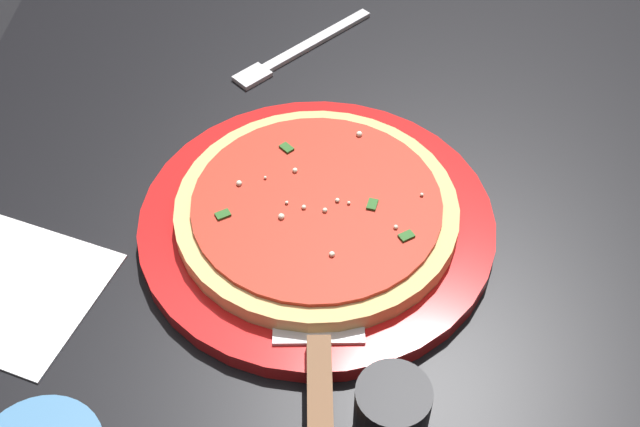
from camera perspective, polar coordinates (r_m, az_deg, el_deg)
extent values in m
cube|color=black|center=(1.32, -11.84, 2.06)|extent=(0.06, 0.06, 0.72)
cube|color=black|center=(1.32, 16.19, 0.99)|extent=(0.06, 0.06, 0.72)
cube|color=black|center=(0.73, 2.19, -0.92)|extent=(0.94, 0.78, 0.03)
cylinder|color=red|center=(0.70, 0.00, -0.68)|extent=(0.31, 0.31, 0.02)
cylinder|color=#DBB26B|center=(0.69, 0.00, 0.17)|extent=(0.24, 0.24, 0.02)
cylinder|color=red|center=(0.69, 0.00, 0.73)|extent=(0.21, 0.21, 0.00)
sphere|color=#EFEACC|center=(0.67, -2.48, -0.23)|extent=(0.01, 0.01, 0.01)
sphere|color=#EFEACC|center=(0.68, 1.46, 0.92)|extent=(0.00, 0.00, 0.00)
sphere|color=#EFEACC|center=(0.70, -5.42, 2.29)|extent=(0.01, 0.01, 0.01)
sphere|color=#EFEACC|center=(0.74, 2.98, 5.56)|extent=(0.01, 0.01, 0.01)
sphere|color=#EFEACC|center=(0.68, -2.11, 0.76)|extent=(0.00, 0.00, 0.00)
sphere|color=#EFEACC|center=(0.69, 7.37, 1.31)|extent=(0.00, 0.00, 0.00)
sphere|color=#EFEACC|center=(0.71, -1.53, 3.02)|extent=(0.00, 0.00, 0.00)
sphere|color=#EFEACC|center=(0.68, 2.37, 0.74)|extent=(0.00, 0.00, 0.00)
sphere|color=#EFEACC|center=(0.70, -3.62, 2.52)|extent=(0.00, 0.00, 0.00)
sphere|color=#EFEACC|center=(0.64, 1.09, -2.87)|extent=(0.00, 0.00, 0.00)
sphere|color=#EFEACC|center=(0.67, 0.58, 0.22)|extent=(0.00, 0.00, 0.00)
sphere|color=#EFEACC|center=(0.67, 5.57, -0.96)|extent=(0.00, 0.00, 0.00)
sphere|color=#EFEACC|center=(0.68, -0.90, 0.44)|extent=(0.00, 0.00, 0.00)
cube|color=#23561E|center=(0.66, 6.31, -1.57)|extent=(0.01, 0.01, 0.00)
cube|color=#23561E|center=(0.68, 3.92, 0.64)|extent=(0.01, 0.01, 0.00)
cube|color=#23561E|center=(0.73, -2.13, 4.61)|extent=(0.01, 0.01, 0.00)
cube|color=#23561E|center=(0.68, -6.57, -0.08)|extent=(0.01, 0.01, 0.00)
cube|color=silver|center=(0.64, 0.12, -5.77)|extent=(0.09, 0.08, 0.00)
cube|color=brown|center=(0.58, 0.31, -14.22)|extent=(0.13, 0.03, 0.01)
cylinder|color=black|center=(0.58, 5.32, -13.63)|extent=(0.05, 0.05, 0.05)
cube|color=white|center=(0.71, -20.61, -5.02)|extent=(0.17, 0.18, 0.00)
cube|color=silver|center=(0.91, 0.03, 12.05)|extent=(0.12, 0.11, 0.00)
cube|color=silver|center=(0.86, -4.56, 9.53)|extent=(0.04, 0.04, 0.00)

